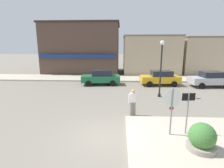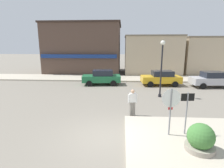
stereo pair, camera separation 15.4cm
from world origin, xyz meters
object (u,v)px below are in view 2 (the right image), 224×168
at_px(one_way_sign, 187,109).
at_px(pedestrian_crossing_near, 133,102).
at_px(lamp_post, 162,60).
at_px(parked_car_second, 161,78).
at_px(planter, 200,140).
at_px(stop_sign, 171,106).
at_px(parked_car_third, 212,79).
at_px(parked_car_nearest, 102,77).

xyz_separation_m(one_way_sign, pedestrian_crossing_near, (-2.26, 2.32, -0.46)).
height_order(lamp_post, parked_car_second, lamp_post).
distance_m(one_way_sign, planter, 1.50).
height_order(one_way_sign, parked_car_second, one_way_sign).
distance_m(stop_sign, parked_car_third, 12.44).
relative_size(stop_sign, planter, 1.88).
distance_m(stop_sign, pedestrian_crossing_near, 2.96).
bearing_deg(parked_car_second, pedestrian_crossing_near, -112.09).
xyz_separation_m(one_way_sign, planter, (0.13, -1.28, -0.77)).
height_order(one_way_sign, pedestrian_crossing_near, one_way_sign).
xyz_separation_m(stop_sign, parked_car_third, (6.80, 10.39, -0.71)).
relative_size(one_way_sign, pedestrian_crossing_near, 1.30).
distance_m(parked_car_second, parked_car_third, 4.92).
distance_m(planter, parked_car_second, 12.04).
distance_m(stop_sign, lamp_post, 6.77).
height_order(parked_car_nearest, pedestrian_crossing_near, pedestrian_crossing_near).
bearing_deg(one_way_sign, planter, -84.14).
bearing_deg(parked_car_second, parked_car_third, -5.49).
height_order(stop_sign, lamp_post, lamp_post).
relative_size(one_way_sign, parked_car_second, 0.51).
relative_size(parked_car_second, parked_car_third, 0.99).
relative_size(planter, parked_car_nearest, 0.29).
height_order(one_way_sign, planter, one_way_sign).
relative_size(lamp_post, parked_car_nearest, 1.09).
bearing_deg(planter, parked_car_second, 85.15).
distance_m(planter, pedestrian_crossing_near, 4.33).
distance_m(stop_sign, planter, 1.73).
bearing_deg(one_way_sign, pedestrian_crossing_near, 134.18).
bearing_deg(planter, lamp_post, 89.65).
height_order(lamp_post, pedestrian_crossing_near, lamp_post).
bearing_deg(pedestrian_crossing_near, parked_car_third, 43.64).
distance_m(stop_sign, one_way_sign, 0.78).
bearing_deg(parked_car_third, one_way_sign, -120.57).
distance_m(parked_car_nearest, parked_car_third, 11.15).
xyz_separation_m(parked_car_nearest, parked_car_third, (11.14, -0.48, 0.00)).
bearing_deg(stop_sign, pedestrian_crossing_near, 121.51).
bearing_deg(planter, parked_car_nearest, 113.50).
height_order(stop_sign, parked_car_nearest, stop_sign).
xyz_separation_m(stop_sign, lamp_post, (0.93, 6.55, 1.44)).
bearing_deg(parked_car_third, stop_sign, -123.21).
bearing_deg(parked_car_nearest, lamp_post, -39.34).
relative_size(parked_car_nearest, pedestrian_crossing_near, 2.58).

